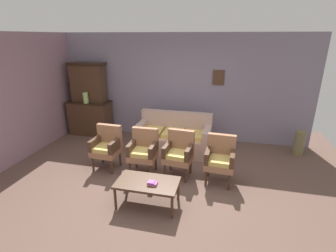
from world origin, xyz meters
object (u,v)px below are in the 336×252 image
armchair_by_doorway (107,145)px  coffee_table (147,184)px  vase_on_cabinet (86,98)px  floor_vase_by_wall (299,143)px  armchair_near_couch_end (179,152)px  floral_couch (174,138)px  side_cabinet (91,118)px  armchair_near_cabinet (143,149)px  armchair_row_middle (220,158)px  book_stack_on_table (152,183)px

armchair_by_doorway → coffee_table: armchair_by_doorway is taller
armchair_by_doorway → coffee_table: bearing=-39.7°
vase_on_cabinet → floor_vase_by_wall: 5.40m
armchair_near_couch_end → coffee_table: bearing=-106.7°
floral_couch → floor_vase_by_wall: size_ratio=3.06×
vase_on_cabinet → armchair_by_doorway: vase_on_cabinet is taller
floor_vase_by_wall → side_cabinet: bearing=178.9°
armchair_by_doorway → armchair_near_couch_end: (1.50, 0.05, 0.00)m
armchair_near_cabinet → armchair_near_couch_end: size_ratio=1.00×
armchair_by_doorway → armchair_row_middle: (2.28, -0.01, 0.00)m
side_cabinet → armchair_by_doorway: side_cabinet is taller
book_stack_on_table → floor_vase_by_wall: size_ratio=0.28×
coffee_table → floor_vase_by_wall: 3.84m
floral_couch → armchair_row_middle: same height
armchair_near_couch_end → armchair_row_middle: bearing=-4.6°
armchair_by_doorway → armchair_row_middle: bearing=-0.3°
vase_on_cabinet → armchair_by_doorway: size_ratio=0.32×
floor_vase_by_wall → floral_couch: bearing=-170.8°
floral_couch → book_stack_on_table: 2.19m
side_cabinet → armchair_near_couch_end: bearing=-30.2°
vase_on_cabinet → floral_couch: size_ratio=0.17×
vase_on_cabinet → coffee_table: vase_on_cabinet is taller
floral_couch → armchair_near_cabinet: 1.22m
coffee_table → book_stack_on_table: (0.10, -0.06, 0.07)m
floral_couch → side_cabinet: bearing=167.3°
armchair_near_cabinet → floor_vase_by_wall: size_ratio=1.59×
armchair_row_middle → vase_on_cabinet: bearing=156.8°
vase_on_cabinet → armchair_by_doorway: bearing=-49.4°
book_stack_on_table → floor_vase_by_wall: (2.74, 2.65, -0.16)m
armchair_near_couch_end → book_stack_on_table: 1.12m
vase_on_cabinet → coffee_table: (2.50, -2.51, -0.70)m
vase_on_cabinet → book_stack_on_table: bearing=-44.7°
floral_couch → armchair_near_cabinet: same height
vase_on_cabinet → coffee_table: size_ratio=0.29×
floral_couch → floor_vase_by_wall: 2.90m
armchair_near_cabinet → vase_on_cabinet: bearing=143.8°
coffee_table → book_stack_on_table: size_ratio=6.35×
floral_couch → book_stack_on_table: size_ratio=11.00×
floral_couch → coffee_table: bearing=-89.4°
side_cabinet → vase_on_cabinet: size_ratio=4.04×
vase_on_cabinet → floral_couch: vase_on_cabinet is taller
armchair_near_couch_end → floral_couch: bearing=107.0°
armchair_near_couch_end → armchair_row_middle: size_ratio=1.00×
armchair_near_cabinet → coffee_table: armchair_near_cabinet is taller
armchair_near_cabinet → book_stack_on_table: armchair_near_cabinet is taller
armchair_near_cabinet → coffee_table: bearing=-68.0°
armchair_row_middle → book_stack_on_table: armchair_row_middle is taller
vase_on_cabinet → armchair_near_cabinet: vase_on_cabinet is taller
floor_vase_by_wall → vase_on_cabinet: bearing=-179.2°
armchair_near_cabinet → floral_couch: bearing=72.0°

